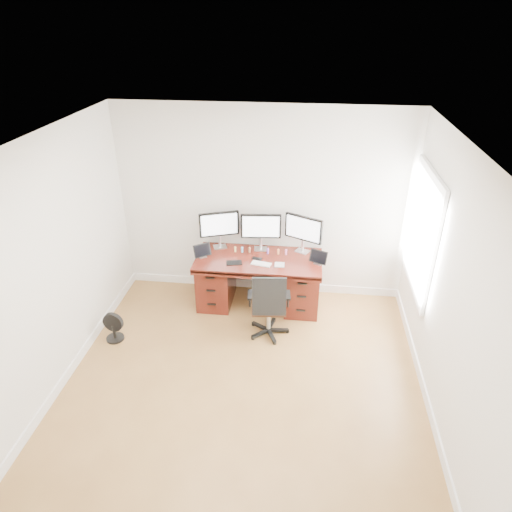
# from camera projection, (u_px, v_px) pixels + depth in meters

# --- Properties ---
(ground) EXTENTS (4.50, 4.50, 0.00)m
(ground) POSITION_uv_depth(u_px,v_px,m) (240.00, 399.00, 4.94)
(ground) COLOR olive
(ground) RESTS_ON ground
(back_wall) EXTENTS (4.00, 0.10, 2.70)m
(back_wall) POSITION_uv_depth(u_px,v_px,m) (262.00, 204.00, 6.26)
(back_wall) COLOR silver
(back_wall) RESTS_ON ground
(right_wall) EXTENTS (0.10, 4.50, 2.70)m
(right_wall) POSITION_uv_depth(u_px,v_px,m) (454.00, 302.00, 4.18)
(right_wall) COLOR silver
(right_wall) RESTS_ON ground
(desk) EXTENTS (1.70, 0.80, 0.75)m
(desk) POSITION_uv_depth(u_px,v_px,m) (259.00, 279.00, 6.35)
(desk) COLOR #46150E
(desk) RESTS_ON ground
(office_chair) EXTENTS (0.55, 0.54, 0.93)m
(office_chair) POSITION_uv_depth(u_px,v_px,m) (269.00, 315.00, 5.76)
(office_chair) COLOR black
(office_chair) RESTS_ON ground
(floor_fan) EXTENTS (0.27, 0.22, 0.38)m
(floor_fan) POSITION_uv_depth(u_px,v_px,m) (113.00, 327.00, 5.74)
(floor_fan) COLOR black
(floor_fan) RESTS_ON ground
(monitor_left) EXTENTS (0.53, 0.22, 0.53)m
(monitor_left) POSITION_uv_depth(u_px,v_px,m) (219.00, 225.00, 6.28)
(monitor_left) COLOR silver
(monitor_left) RESTS_ON desk
(monitor_center) EXTENTS (0.55, 0.16, 0.53)m
(monitor_center) POSITION_uv_depth(u_px,v_px,m) (261.00, 227.00, 6.22)
(monitor_center) COLOR silver
(monitor_center) RESTS_ON desk
(monitor_right) EXTENTS (0.51, 0.28, 0.53)m
(monitor_right) POSITION_uv_depth(u_px,v_px,m) (303.00, 230.00, 6.16)
(monitor_right) COLOR silver
(monitor_right) RESTS_ON desk
(tablet_left) EXTENTS (0.23, 0.20, 0.19)m
(tablet_left) POSITION_uv_depth(u_px,v_px,m) (202.00, 251.00, 6.15)
(tablet_left) COLOR silver
(tablet_left) RESTS_ON desk
(tablet_right) EXTENTS (0.25, 0.16, 0.19)m
(tablet_right) POSITION_uv_depth(u_px,v_px,m) (318.00, 258.00, 5.98)
(tablet_right) COLOR silver
(tablet_right) RESTS_ON desk
(keyboard) EXTENTS (0.28, 0.17, 0.01)m
(keyboard) POSITION_uv_depth(u_px,v_px,m) (261.00, 264.00, 6.01)
(keyboard) COLOR white
(keyboard) RESTS_ON desk
(trackpad) EXTENTS (0.14, 0.14, 0.01)m
(trackpad) POSITION_uv_depth(u_px,v_px,m) (280.00, 265.00, 5.99)
(trackpad) COLOR silver
(trackpad) RESTS_ON desk
(drawing_tablet) EXTENTS (0.23, 0.17, 0.01)m
(drawing_tablet) POSITION_uv_depth(u_px,v_px,m) (234.00, 263.00, 6.04)
(drawing_tablet) COLOR black
(drawing_tablet) RESTS_ON desk
(phone) EXTENTS (0.14, 0.09, 0.01)m
(phone) POSITION_uv_depth(u_px,v_px,m) (257.00, 259.00, 6.14)
(phone) COLOR black
(phone) RESTS_ON desk
(figurine_yellow) EXTENTS (0.03, 0.03, 0.08)m
(figurine_yellow) POSITION_uv_depth(u_px,v_px,m) (235.00, 249.00, 6.30)
(figurine_yellow) COLOR #D6C166
(figurine_yellow) RESTS_ON desk
(figurine_blue) EXTENTS (0.03, 0.03, 0.08)m
(figurine_blue) POSITION_uv_depth(u_px,v_px,m) (242.00, 249.00, 6.29)
(figurine_blue) COLOR #6DB6F2
(figurine_blue) RESTS_ON desk
(figurine_brown) EXTENTS (0.03, 0.03, 0.08)m
(figurine_brown) POSITION_uv_depth(u_px,v_px,m) (249.00, 250.00, 6.28)
(figurine_brown) COLOR brown
(figurine_brown) RESTS_ON desk
(figurine_purple) EXTENTS (0.03, 0.03, 0.08)m
(figurine_purple) POSITION_uv_depth(u_px,v_px,m) (268.00, 251.00, 6.25)
(figurine_purple) COLOR #8D56D1
(figurine_purple) RESTS_ON desk
(figurine_orange) EXTENTS (0.03, 0.03, 0.08)m
(figurine_orange) POSITION_uv_depth(u_px,v_px,m) (278.00, 251.00, 6.23)
(figurine_orange) COLOR #FA9253
(figurine_orange) RESTS_ON desk
(figurine_pink) EXTENTS (0.03, 0.03, 0.08)m
(figurine_pink) POSITION_uv_depth(u_px,v_px,m) (286.00, 252.00, 6.22)
(figurine_pink) COLOR pink
(figurine_pink) RESTS_ON desk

